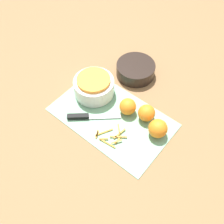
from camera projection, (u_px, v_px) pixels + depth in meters
ground_plane at (112, 117)px, 1.06m from camera, size 4.00×4.00×0.00m
cutting_board at (112, 117)px, 1.06m from camera, size 0.48×0.29×0.01m
bowl_speckled at (94, 86)px, 1.09m from camera, size 0.17×0.17×0.09m
bowl_dark at (136, 70)px, 1.18m from camera, size 0.17×0.17×0.06m
knife at (84, 116)px, 1.05m from camera, size 0.17×0.16×0.02m
orange_left at (147, 113)px, 1.02m from camera, size 0.07×0.07×0.07m
orange_right at (128, 107)px, 1.04m from camera, size 0.07×0.07×0.07m
orange_back at (158, 128)px, 0.98m from camera, size 0.07×0.07×0.07m
peel_pile at (111, 136)px, 1.00m from camera, size 0.11×0.10×0.01m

